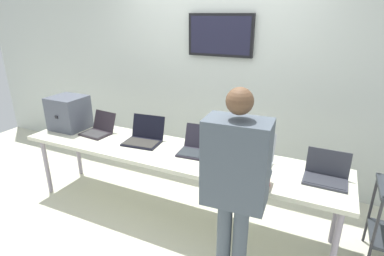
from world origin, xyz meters
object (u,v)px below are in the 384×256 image
object	(u,v)px
laptop_station_4	(326,174)
person	(236,177)
workbench	(172,155)
laptop_station_2	(197,147)
laptop_station_0	(99,129)
laptop_station_3	(253,158)
laptop_station_1	(144,137)
equipment_box	(69,113)
coffee_mug	(265,180)

from	to	relation	value
laptop_station_4	person	bearing A→B (deg)	-130.64
workbench	laptop_station_2	size ratio (longest dim) A/B	9.30
laptop_station_2	laptop_station_4	xyz separation A→B (m)	(1.19, -0.05, -0.00)
laptop_station_2	workbench	bearing A→B (deg)	-158.04
workbench	laptop_station_0	xyz separation A→B (m)	(-1.00, 0.07, 0.10)
laptop_station_2	person	size ratio (longest dim) A/B	0.22
laptop_station_0	laptop_station_3	world-z (taller)	laptop_station_3
laptop_station_2	person	world-z (taller)	person
laptop_station_1	person	bearing A→B (deg)	-29.79
equipment_box	laptop_station_1	world-z (taller)	equipment_box
equipment_box	laptop_station_4	size ratio (longest dim) A/B	1.14
laptop_station_1	person	world-z (taller)	person
laptop_station_3	laptop_station_4	bearing A→B (deg)	-2.72
laptop_station_1	laptop_station_0	bearing A→B (deg)	-178.63
coffee_mug	laptop_station_4	bearing A→B (deg)	34.40
laptop_station_4	person	world-z (taller)	person
workbench	laptop_station_1	bearing A→B (deg)	167.25
equipment_box	laptop_station_3	size ratio (longest dim) A/B	1.11
equipment_box	laptop_station_3	bearing A→B (deg)	0.43
laptop_station_2	coffee_mug	size ratio (longest dim) A/B	3.67
laptop_station_1	laptop_station_2	size ratio (longest dim) A/B	1.13
equipment_box	laptop_station_2	bearing A→B (deg)	1.11
equipment_box	laptop_station_0	bearing A→B (deg)	1.55
laptop_station_1	laptop_station_4	bearing A→B (deg)	-1.24
workbench	laptop_station_4	world-z (taller)	laptop_station_4
laptop_station_2	laptop_station_4	distance (m)	1.19
equipment_box	person	world-z (taller)	person
equipment_box	laptop_station_0	distance (m)	0.45
laptop_station_0	person	bearing A→B (deg)	-20.56
laptop_station_1	laptop_station_2	xyz separation A→B (m)	(0.62, 0.01, -0.00)
equipment_box	laptop_station_0	xyz separation A→B (m)	(0.42, 0.01, -0.14)
laptop_station_1	laptop_station_4	distance (m)	1.81
laptop_station_3	coffee_mug	distance (m)	0.38
workbench	laptop_station_3	world-z (taller)	laptop_station_3
coffee_mug	laptop_station_2	bearing A→B (deg)	155.64
equipment_box	person	size ratio (longest dim) A/B	0.24
equipment_box	laptop_station_4	bearing A→B (deg)	-0.26
workbench	laptop_station_2	bearing A→B (deg)	21.96
laptop_station_2	person	xyz separation A→B (m)	(0.62, -0.71, 0.17)
laptop_station_3	laptop_station_4	xyz separation A→B (m)	(0.62, -0.03, -0.01)
equipment_box	laptop_station_2	size ratio (longest dim) A/B	1.10
laptop_station_1	laptop_station_3	distance (m)	1.19
equipment_box	laptop_station_4	xyz separation A→B (m)	(2.85, -0.01, -0.14)
workbench	person	world-z (taller)	person
equipment_box	laptop_station_1	distance (m)	1.04
laptop_station_1	coffee_mug	xyz separation A→B (m)	(1.38, -0.34, -0.01)
laptop_station_2	laptop_station_4	bearing A→B (deg)	-2.16
equipment_box	coffee_mug	world-z (taller)	equipment_box
workbench	laptop_station_1	world-z (taller)	laptop_station_1
laptop_station_0	laptop_station_1	xyz separation A→B (m)	(0.61, 0.01, 0.01)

